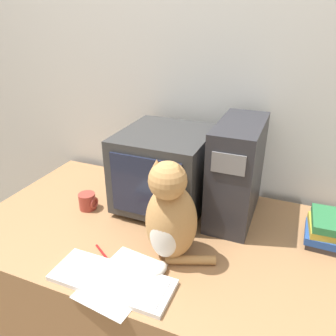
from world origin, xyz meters
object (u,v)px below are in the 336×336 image
object	(u,v)px
cat	(170,217)
mug	(88,201)
keyboard	(112,280)
computer_tower	(237,171)
book_stack	(328,230)
crt_monitor	(165,169)
pen	(104,255)

from	to	relation	value
cat	mug	size ratio (longest dim) A/B	4.84
keyboard	computer_tower	bearing A→B (deg)	62.91
book_stack	crt_monitor	bearing A→B (deg)	178.21
crt_monitor	keyboard	distance (m)	0.58
book_stack	mug	distance (m)	1.06
computer_tower	mug	xyz separation A→B (m)	(-0.65, -0.21, -0.18)
computer_tower	cat	bearing A→B (deg)	-112.85
computer_tower	cat	world-z (taller)	computer_tower
book_stack	cat	bearing A→B (deg)	-149.96
crt_monitor	book_stack	world-z (taller)	crt_monitor
keyboard	book_stack	world-z (taller)	book_stack
crt_monitor	mug	xyz separation A→B (m)	(-0.33, -0.18, -0.15)
crt_monitor	cat	xyz separation A→B (m)	(0.17, -0.34, -0.01)
computer_tower	keyboard	size ratio (longest dim) A/B	1.02
crt_monitor	mug	size ratio (longest dim) A/B	5.02
keyboard	mug	world-z (taller)	mug
cat	mug	xyz separation A→B (m)	(-0.49, 0.17, -0.14)
keyboard	mug	size ratio (longest dim) A/B	5.13
crt_monitor	mug	bearing A→B (deg)	-151.36
crt_monitor	pen	xyz separation A→B (m)	(-0.07, -0.44, -0.19)
book_stack	mug	world-z (taller)	book_stack
book_stack	pen	xyz separation A→B (m)	(-0.79, -0.42, -0.05)
pen	mug	world-z (taller)	mug
crt_monitor	cat	world-z (taller)	cat
cat	book_stack	world-z (taller)	cat
keyboard	cat	distance (m)	0.30
cat	book_stack	distance (m)	0.65
crt_monitor	cat	distance (m)	0.38
mug	cat	bearing A→B (deg)	-18.66
cat	pen	bearing A→B (deg)	-156.77
pen	crt_monitor	bearing A→B (deg)	80.55
computer_tower	pen	xyz separation A→B (m)	(-0.40, -0.47, -0.22)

